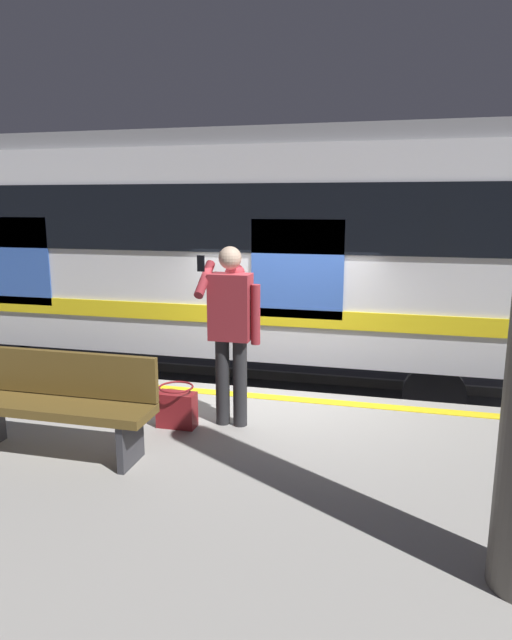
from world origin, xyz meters
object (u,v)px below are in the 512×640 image
object	(u,v)px
passenger	(231,322)
train_carriage	(183,240)
handbag	(177,408)
bench	(59,400)

from	to	relation	value
passenger	train_carriage	bearing A→B (deg)	-62.06
handbag	bench	bearing A→B (deg)	45.45
train_carriage	bench	world-z (taller)	train_carriage
train_carriage	handbag	distance (m)	4.21
train_carriage	handbag	bearing A→B (deg)	110.05
train_carriage	handbag	size ratio (longest dim) A/B	29.01
handbag	train_carriage	bearing A→B (deg)	-69.95
passenger	bench	xyz separation A→B (m)	(1.29, 0.99, -0.56)
passenger	handbag	world-z (taller)	passenger
passenger	bench	distance (m)	1.72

